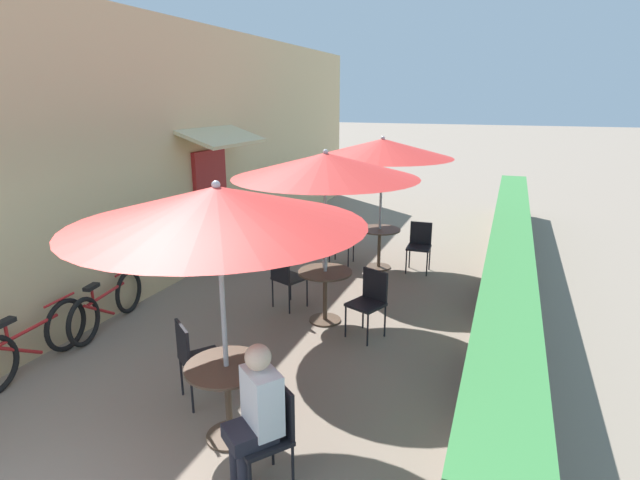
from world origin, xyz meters
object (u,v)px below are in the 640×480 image
Objects in this scene: cafe_chair_near_right at (195,355)px; bicycle_leaning at (31,343)px; patio_umbrella_mid at (325,166)px; cafe_chair_far_right at (341,238)px; cafe_chair_mid_right at (286,275)px; cafe_chair_mid_left at (370,298)px; cafe_chair_far_left at (420,243)px; patio_table_near at (228,387)px; coffee_cup_mid at (325,264)px; patio_table_mid at (325,286)px; patio_umbrella_far at (383,148)px; seated_patron_near_left at (256,413)px; patio_umbrella_near at (217,206)px; cafe_chair_near_left at (270,428)px; patio_table_far at (379,240)px; bicycle_second at (107,305)px.

cafe_chair_near_right is 0.52× the size of bicycle_leaning.
cafe_chair_far_right is (-0.57, 2.37, -1.64)m from patio_umbrella_mid.
cafe_chair_mid_left is at bearing 6.16° from cafe_chair_mid_right.
cafe_chair_mid_left and cafe_chair_far_left have the same top height.
coffee_cup_mid is at bearing 92.25° from patio_table_near.
patio_table_near is 1.00× the size of patio_table_mid.
cafe_chair_mid_right is 2.92m from patio_umbrella_far.
seated_patron_near_left is 3.30m from bicycle_leaning.
patio_umbrella_near is 2.78× the size of cafe_chair_near_left.
coffee_cup_mid is 0.12× the size of patio_table_far.
cafe_chair_far_right is at bearing 61.88° from bicycle_leaning.
patio_table_near is 0.85× the size of cafe_chair_far_right.
patio_umbrella_mid is at bearing 6.16° from cafe_chair_mid_left.
patio_table_far is 1.64m from patio_umbrella_far.
patio_table_mid is at bearing 91.05° from patio_table_near.
cafe_chair_far_right is at bearing -41.41° from cafe_chair_mid_left.
coffee_cup_mid is 0.06× the size of bicycle_second.
seated_patron_near_left reaches higher than cafe_chair_far_right.
patio_table_far is (0.19, 2.31, -0.26)m from coffee_cup_mid.
bicycle_second is (-3.30, 1.77, -0.19)m from cafe_chair_near_left.
cafe_chair_far_right is at bearing 6.16° from cafe_chair_far_left.
patio_umbrella_far is at bearing -47.21° from seated_patron_near_left.
cafe_chair_near_right and cafe_chair_far_right have the same top height.
cafe_chair_near_right is 1.18× the size of patio_table_far.
coffee_cup_mid is 0.04× the size of patio_umbrella_far.
cafe_chair_mid_left and cafe_chair_mid_right have the same top height.
patio_umbrella_far is at bearing 6.16° from cafe_chair_far_right.
seated_patron_near_left is 0.52× the size of patio_umbrella_mid.
patio_umbrella_near is 3.00m from cafe_chair_mid_left.
bicycle_leaning is at bearing 27.82° from cafe_chair_near_left.
cafe_chair_mid_left is 3.49m from bicycle_second.
patio_umbrella_near is at bearing -87.75° from coffee_cup_mid.
patio_table_mid is at bearing -78.23° from cafe_chair_far_right.
patio_table_near is 1.00× the size of patio_table_far.
cafe_chair_far_left is at bearing 71.97° from patio_umbrella_mid.
patio_umbrella_mid is 2.78× the size of cafe_chair_mid_right.
cafe_chair_near_right is 2.47m from coffee_cup_mid.
bicycle_leaning is at bearing -137.44° from patio_umbrella_mid.
coffee_cup_mid is at bearing 40.13° from bicycle_leaning.
patio_umbrella_mid reaches higher than bicycle_second.
bicycle_second is (-2.65, -1.23, -1.83)m from patio_umbrella_mid.
patio_umbrella_mid is 1.45× the size of bicycle_leaning.
patio_umbrella_mid is at bearing -39.62° from cafe_chair_near_left.
bicycle_leaning is at bearing -119.46° from patio_umbrella_far.
cafe_chair_mid_left and cafe_chair_far_right have the same top height.
cafe_chair_near_right is 1.00× the size of cafe_chair_far_left.
cafe_chair_far_left is 1.00× the size of cafe_chair_far_right.
coffee_cup_mid is at bearing 92.25° from patio_umbrella_near.
patio_umbrella_mid is 4.00m from bicycle_leaning.
bicycle_leaning is (-3.31, -2.21, -0.17)m from cafe_chair_mid_left.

